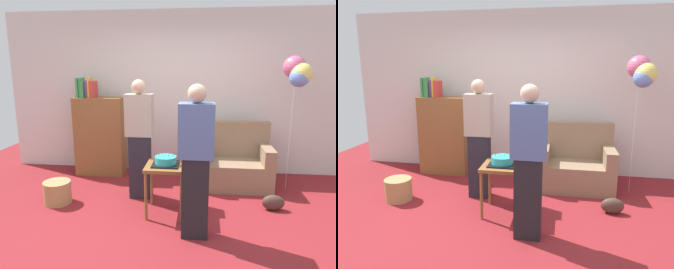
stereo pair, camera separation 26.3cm
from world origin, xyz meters
The scene contains 11 objects.
ground_plane centered at (0.00, 0.00, 0.00)m, with size 8.00×8.00×0.00m, color maroon.
wall_back centered at (0.00, 2.05, 1.35)m, with size 6.00×0.10×2.70m, color silver.
couch centered at (0.87, 1.40, 0.34)m, with size 1.10×0.70×0.96m.
bookshelf centered at (-1.32, 1.67, 0.68)m, with size 0.80×0.36×1.62m.
side_table centered at (-0.04, 0.34, 0.53)m, with size 0.48×0.48×0.63m.
birthday_cake centered at (-0.04, 0.34, 0.68)m, with size 0.32×0.32×0.17m.
person_blowing_candles centered at (-0.45, 0.79, 0.83)m, with size 0.36×0.22×1.63m.
person_holding_cake centered at (0.33, -0.14, 0.83)m, with size 0.36×0.22×1.63m.
wicker_basket centered at (-1.52, 0.46, 0.15)m, with size 0.36×0.36×0.30m, color #A88451.
handbag centered at (1.31, 0.57, 0.10)m, with size 0.28×0.14×0.20m, color #473328.
balloon_bunch centered at (1.69, 1.31, 1.72)m, with size 0.38×0.41×1.94m.
Camera 2 is at (0.66, -3.14, 1.79)m, focal length 32.78 mm.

